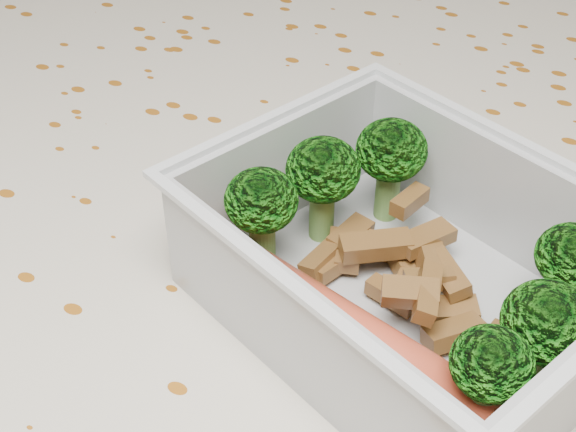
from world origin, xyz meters
The scene contains 6 objects.
dining_table centered at (0.00, 0.00, 0.67)m, with size 1.40×0.90×0.75m.
tablecloth centered at (0.00, 0.00, 0.72)m, with size 1.46×0.96×0.19m.
lunch_container centered at (0.05, -0.01, 0.78)m, with size 0.21×0.19×0.06m.
broccoli_florets centered at (0.05, 0.00, 0.80)m, with size 0.16×0.13×0.05m.
meat_pile centered at (0.05, 0.00, 0.77)m, with size 0.10×0.08×0.03m.
sausage centered at (0.05, -0.05, 0.77)m, with size 0.15×0.05×0.02m.
Camera 1 is at (0.13, -0.25, 1.01)m, focal length 50.00 mm.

